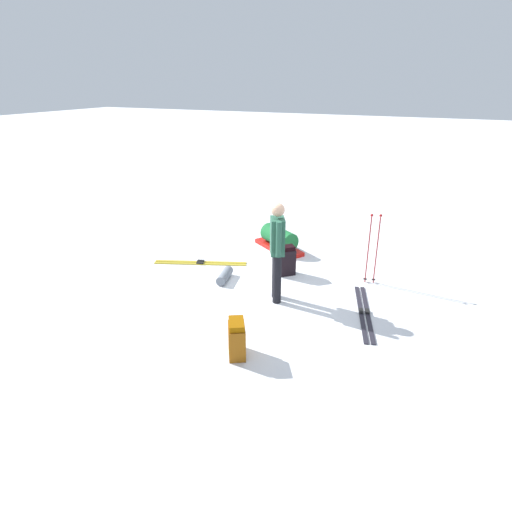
{
  "coord_description": "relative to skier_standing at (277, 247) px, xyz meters",
  "views": [
    {
      "loc": [
        -2.86,
        6.2,
        3.51
      ],
      "look_at": [
        0.0,
        0.0,
        0.7
      ],
      "focal_mm": 30.36,
      "sensor_mm": 36.0,
      "label": 1
    }
  ],
  "objects": [
    {
      "name": "sleeping_mat_rolled",
      "position": [
        1.16,
        -0.3,
        -0.86
      ],
      "size": [
        0.29,
        0.58,
        0.18
      ],
      "primitive_type": "cylinder",
      "rotation": [
        0.0,
        1.57,
        1.79
      ],
      "color": "slate",
      "rests_on": "ground_plane"
    },
    {
      "name": "ski_pair_near",
      "position": [
        -1.47,
        -0.16,
        -0.94
      ],
      "size": [
        0.69,
        1.8,
        0.05
      ],
      "color": "#24222C",
      "rests_on": "ground_plane"
    },
    {
      "name": "ski_poles_planted_near",
      "position": [
        -1.31,
        -1.34,
        -0.22
      ],
      "size": [
        0.22,
        0.11,
        1.32
      ],
      "color": "maroon",
      "rests_on": "ground_plane"
    },
    {
      "name": "ski_pair_far",
      "position": [
        2.0,
        -0.79,
        -0.94
      ],
      "size": [
        1.82,
        0.84,
        0.05
      ],
      "color": "gold",
      "rests_on": "ground_plane"
    },
    {
      "name": "skier_standing",
      "position": [
        0.0,
        0.0,
        0.0
      ],
      "size": [
        0.35,
        0.52,
        1.7
      ],
      "color": "black",
      "rests_on": "ground_plane"
    },
    {
      "name": "gear_sled",
      "position": [
        0.84,
        -2.2,
        -0.73
      ],
      "size": [
        1.31,
        1.08,
        0.49
      ],
      "color": "red",
      "rests_on": "ground_plane"
    },
    {
      "name": "ground_plane",
      "position": [
        0.42,
        -0.08,
        -0.95
      ],
      "size": [
        80.0,
        80.0,
        0.0
      ],
      "primitive_type": "plane",
      "color": "white"
    },
    {
      "name": "backpack_bright",
      "position": [
        -0.13,
        1.72,
        -0.69
      ],
      "size": [
        0.38,
        0.43,
        0.53
      ],
      "color": "#8B4D10",
      "rests_on": "ground_plane"
    },
    {
      "name": "backpack_large_dark",
      "position": [
        0.22,
        -1.02,
        -0.67
      ],
      "size": [
        0.39,
        0.38,
        0.58
      ],
      "color": "black",
      "rests_on": "ground_plane"
    }
  ]
}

